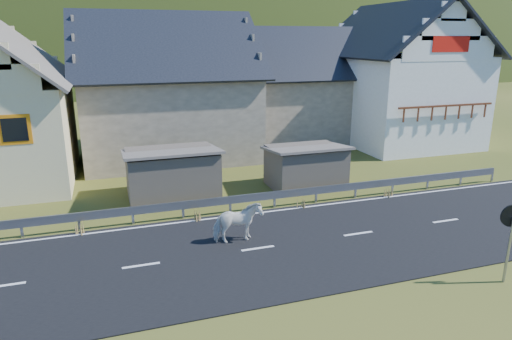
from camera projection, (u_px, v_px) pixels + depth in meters
name	position (u px, v px, depth m)	size (l,w,h in m)	color
ground	(258.00, 249.00, 16.01)	(160.00, 160.00, 0.00)	#363F13
road	(258.00, 249.00, 16.00)	(60.00, 7.00, 0.04)	black
lane_markings	(258.00, 248.00, 15.99)	(60.00, 6.60, 0.01)	silver
guardrail	(230.00, 200.00, 19.21)	(28.10, 0.09, 0.75)	#93969B
shed_left	(172.00, 174.00, 21.03)	(4.30, 3.30, 2.40)	brown
shed_right	(306.00, 167.00, 22.56)	(3.80, 2.90, 2.20)	brown
house_stone_a	(165.00, 80.00, 28.10)	(10.80, 9.80, 8.90)	tan
house_stone_b	(301.00, 80.00, 33.05)	(9.80, 8.80, 8.10)	tan
house_white	(397.00, 69.00, 31.89)	(8.80, 10.80, 9.70)	white
mountain	(130.00, 107.00, 187.24)	(440.00, 280.00, 260.00)	#293613
horse	(238.00, 223.00, 16.33)	(1.74, 0.79, 1.47)	silver
traffic_mirror	(511.00, 226.00, 13.44)	(0.68, 0.25, 2.47)	#93969B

